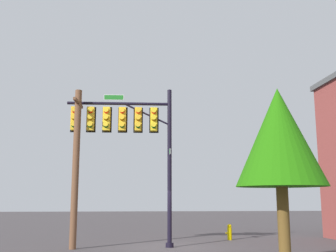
{
  "coord_description": "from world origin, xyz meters",
  "views": [
    {
      "loc": [
        2.17,
        18.9,
        2.09
      ],
      "look_at": [
        0.09,
        0.18,
        5.5
      ],
      "focal_mm": 43.86,
      "sensor_mm": 36.0,
      "label": 1
    }
  ],
  "objects_px": {
    "signal_pole_assembly": "(126,128)",
    "fire_hydrant": "(229,232)",
    "utility_pole": "(76,165)",
    "tree_near": "(279,137)"
  },
  "relations": [
    {
      "from": "signal_pole_assembly",
      "to": "tree_near",
      "type": "height_order",
      "value": "signal_pole_assembly"
    },
    {
      "from": "fire_hydrant",
      "to": "tree_near",
      "type": "distance_m",
      "value": 10.43
    },
    {
      "from": "utility_pole",
      "to": "tree_near",
      "type": "bearing_deg",
      "value": 137.16
    },
    {
      "from": "signal_pole_assembly",
      "to": "utility_pole",
      "type": "xyz_separation_m",
      "value": [
        2.19,
        0.31,
        -1.75
      ]
    },
    {
      "from": "signal_pole_assembly",
      "to": "fire_hydrant",
      "type": "xyz_separation_m",
      "value": [
        -5.62,
        -3.0,
        -4.99
      ]
    },
    {
      "from": "utility_pole",
      "to": "tree_near",
      "type": "relative_size",
      "value": 1.26
    },
    {
      "from": "utility_pole",
      "to": "fire_hydrant",
      "type": "distance_m",
      "value": 9.08
    },
    {
      "from": "signal_pole_assembly",
      "to": "fire_hydrant",
      "type": "distance_m",
      "value": 8.09
    },
    {
      "from": "utility_pole",
      "to": "fire_hydrant",
      "type": "height_order",
      "value": "utility_pole"
    },
    {
      "from": "signal_pole_assembly",
      "to": "fire_hydrant",
      "type": "relative_size",
      "value": 8.78
    }
  ]
}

